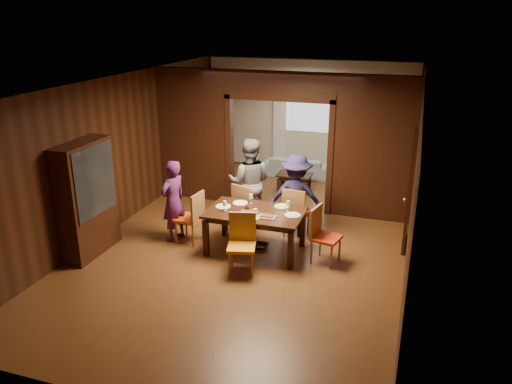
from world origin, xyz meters
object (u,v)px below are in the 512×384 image
(person_navy, at_px, (296,196))
(chair_far_r, at_px, (297,211))
(hutch, at_px, (87,199))
(person_purple, at_px, (173,201))
(sofa, at_px, (297,166))
(chair_far_l, at_px, (248,207))
(person_grey, at_px, (249,182))
(coffee_table, at_px, (294,182))
(chair_right, at_px, (326,236))
(chair_near, at_px, (242,245))
(chair_left, at_px, (189,217))
(dining_table, at_px, (255,231))

(person_navy, xyz_separation_m, chair_far_r, (0.03, -0.02, -0.30))
(chair_far_r, xyz_separation_m, hutch, (-3.25, -1.81, 0.52))
(person_purple, height_order, sofa, person_purple)
(chair_far_l, bearing_deg, person_grey, -59.25)
(coffee_table, relative_size, chair_far_r, 0.82)
(person_purple, relative_size, person_grey, 0.87)
(person_navy, xyz_separation_m, sofa, (-0.81, 3.52, -0.54))
(chair_right, bearing_deg, person_grey, 69.64)
(person_navy, height_order, chair_near, person_navy)
(sofa, bearing_deg, chair_near, 92.84)
(person_purple, height_order, hutch, hutch)
(hutch, bearing_deg, chair_far_r, 29.14)
(chair_left, height_order, chair_right, same)
(person_purple, relative_size, sofa, 0.90)
(person_grey, height_order, chair_near, person_grey)
(chair_left, bearing_deg, hutch, -51.38)
(coffee_table, height_order, chair_right, chair_right)
(sofa, xyz_separation_m, coffee_table, (0.19, -1.09, -0.05))
(sofa, distance_m, dining_table, 4.43)
(sofa, xyz_separation_m, hutch, (-2.42, -5.35, 0.75))
(person_purple, xyz_separation_m, chair_right, (2.83, -0.03, -0.28))
(person_purple, distance_m, chair_near, 1.80)
(coffee_table, distance_m, chair_near, 4.13)
(person_purple, xyz_separation_m, person_grey, (1.10, 1.10, 0.12))
(person_grey, height_order, chair_far_r, person_grey)
(person_grey, relative_size, person_navy, 1.12)
(chair_right, distance_m, chair_near, 1.45)
(chair_far_l, bearing_deg, person_navy, -154.57)
(person_purple, xyz_separation_m, chair_left, (0.29, 0.01, -0.28))
(person_navy, distance_m, hutch, 3.72)
(person_grey, xyz_separation_m, person_navy, (0.98, -0.19, -0.09))
(dining_table, bearing_deg, chair_near, -88.28)
(chair_left, distance_m, chair_far_l, 1.17)
(sofa, xyz_separation_m, chair_far_l, (-0.11, -3.63, 0.24))
(chair_far_l, bearing_deg, chair_right, 172.43)
(person_navy, xyz_separation_m, coffee_table, (-0.62, 2.43, -0.59))
(person_grey, bearing_deg, coffee_table, -110.27)
(person_navy, xyz_separation_m, chair_right, (0.76, -0.94, -0.30))
(person_navy, relative_size, hutch, 0.79)
(person_navy, bearing_deg, chair_far_l, -1.29)
(chair_right, distance_m, chair_far_l, 1.87)
(dining_table, bearing_deg, sofa, 93.95)
(chair_near, bearing_deg, sofa, 79.57)
(person_purple, bearing_deg, chair_far_r, 131.46)
(person_purple, distance_m, chair_right, 2.85)
(chair_far_l, relative_size, chair_near, 1.00)
(chair_far_l, relative_size, hutch, 0.48)
(sofa, height_order, dining_table, dining_table)
(chair_right, relative_size, hutch, 0.48)
(sofa, distance_m, hutch, 5.92)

